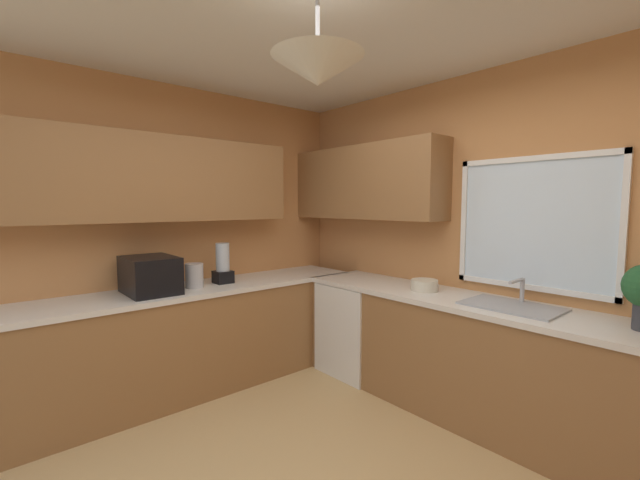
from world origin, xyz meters
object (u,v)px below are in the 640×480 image
Objects in this scene: kettle at (194,276)px; bowl at (424,285)px; dishwasher at (359,327)px; sink_assembly at (512,306)px; microwave at (150,275)px; blender_appliance at (223,265)px.

bowl is at bearing 45.56° from kettle.
dishwasher is at bearing -177.56° from bowl.
sink_assembly reaches higher than dishwasher.
microwave is at bearing -111.26° from dishwasher.
microwave is at bearing -128.34° from bowl.
microwave reaches higher than dishwasher.
kettle is at bearing -134.44° from bowl.
dishwasher is 1.40m from blender_appliance.
sink_assembly is at bearing 28.04° from blender_appliance.
bowl is at bearing -179.48° from sink_assembly.
microwave is (-0.66, -1.70, 0.61)m from dishwasher.
blender_appliance is (-0.66, -1.07, 0.63)m from dishwasher.
kettle is 1.92m from bowl.
dishwasher is at bearing 68.74° from microwave.
dishwasher is 1.76× the size of microwave.
microwave is 2.23× the size of bowl.
blender_appliance is at bearing 90.00° from microwave.
bowl is (-0.71, -0.01, 0.03)m from sink_assembly.
microwave is 0.78× the size of sink_assembly.
bowl is at bearing 38.77° from blender_appliance.
kettle is 0.33× the size of sink_assembly.
microwave is 2.35× the size of kettle.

